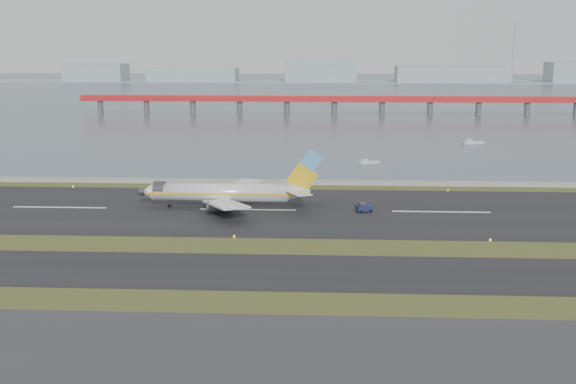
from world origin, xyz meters
name	(u,v)px	position (x,y,z in m)	size (l,w,h in m)	color
ground	(228,249)	(0.00, 0.00, 0.00)	(1000.00, 1000.00, 0.00)	#314117
taxiway_strip	(218,271)	(0.00, -12.00, 0.05)	(1000.00, 18.00, 0.10)	black
runway_strip	(248,210)	(0.00, 30.00, 0.05)	(1000.00, 45.00, 0.10)	black
seawall	(261,182)	(0.00, 60.00, 0.50)	(1000.00, 2.50, 1.00)	gray
bay_water	(306,91)	(0.00, 460.00, 0.00)	(1400.00, 800.00, 1.30)	#414F5D
red_pier	(334,101)	(20.00, 250.00, 7.28)	(260.00, 5.00, 10.20)	#A91D1E
far_shoreline	(325,76)	(13.62, 620.00, 6.07)	(1400.00, 80.00, 60.50)	#8A9AA3
airliner	(228,193)	(-4.23, 31.05, 3.46)	(38.52, 32.89, 12.80)	silver
pushback_tug	(364,208)	(24.07, 29.10, 0.98)	(3.56, 2.70, 2.02)	#161B3C
workboat_near	(368,162)	(28.50, 93.18, 0.48)	(6.47, 4.31, 1.51)	#B6B6BB
workboat_far	(472,142)	(67.67, 139.88, 0.58)	(7.94, 4.57, 1.84)	#B6B6BB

